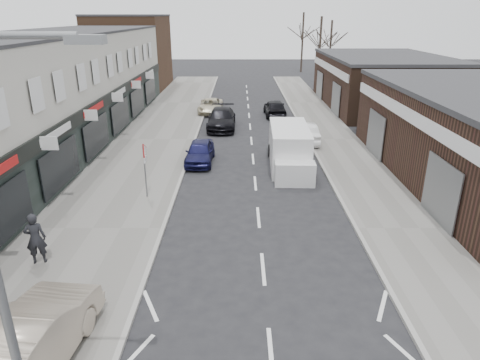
{
  "coord_description": "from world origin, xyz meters",
  "views": [
    {
      "loc": [
        -0.8,
        -6.62,
        8.17
      ],
      "look_at": [
        -0.79,
        7.75,
        2.6
      ],
      "focal_mm": 32.0,
      "sensor_mm": 36.0,
      "label": 1
    }
  ],
  "objects_px": {
    "pedestrian": "(35,238)",
    "parked_car_left_c": "(211,106)",
    "street_lamp": "(3,257)",
    "parked_car_right_b": "(275,108)",
    "warning_sign": "(145,155)",
    "parked_car_left_a": "(200,152)",
    "parked_car_left_b": "(222,119)",
    "sedan_on_pavement": "(25,345)",
    "parked_car_right_a": "(303,132)",
    "white_van": "(289,149)"
  },
  "relations": [
    {
      "from": "pedestrian",
      "to": "parked_car_left_c",
      "type": "relative_size",
      "value": 0.42
    },
    {
      "from": "street_lamp",
      "to": "parked_car_right_b",
      "type": "bearing_deg",
      "value": 77.58
    },
    {
      "from": "pedestrian",
      "to": "parked_car_left_c",
      "type": "bearing_deg",
      "value": -116.47
    },
    {
      "from": "warning_sign",
      "to": "parked_car_left_c",
      "type": "distance_m",
      "value": 19.24
    },
    {
      "from": "parked_car_right_b",
      "to": "parked_car_left_a",
      "type": "bearing_deg",
      "value": 64.75
    },
    {
      "from": "parked_car_left_b",
      "to": "parked_car_right_b",
      "type": "height_order",
      "value": "parked_car_left_b"
    },
    {
      "from": "parked_car_left_a",
      "to": "parked_car_right_b",
      "type": "distance_m",
      "value": 13.51
    },
    {
      "from": "sedan_on_pavement",
      "to": "parked_car_left_c",
      "type": "bearing_deg",
      "value": -89.27
    },
    {
      "from": "warning_sign",
      "to": "parked_car_left_b",
      "type": "xyz_separation_m",
      "value": [
        2.96,
        13.5,
        -1.45
      ]
    },
    {
      "from": "parked_car_left_c",
      "to": "warning_sign",
      "type": "bearing_deg",
      "value": -94.11
    },
    {
      "from": "street_lamp",
      "to": "parked_car_left_a",
      "type": "distance_m",
      "value": 18.61
    },
    {
      "from": "parked_car_right_a",
      "to": "parked_car_right_b",
      "type": "xyz_separation_m",
      "value": [
        -1.3,
        8.13,
        0.02
      ]
    },
    {
      "from": "warning_sign",
      "to": "parked_car_right_b",
      "type": "bearing_deg",
      "value": 67.46
    },
    {
      "from": "warning_sign",
      "to": "parked_car_left_a",
      "type": "bearing_deg",
      "value": 69.33
    },
    {
      "from": "warning_sign",
      "to": "parked_car_right_b",
      "type": "distance_m",
      "value": 19.26
    },
    {
      "from": "parked_car_left_b",
      "to": "parked_car_right_b",
      "type": "distance_m",
      "value": 6.11
    },
    {
      "from": "parked_car_left_a",
      "to": "parked_car_left_c",
      "type": "relative_size",
      "value": 0.88
    },
    {
      "from": "sedan_on_pavement",
      "to": "pedestrian",
      "type": "xyz_separation_m",
      "value": [
        -1.95,
        4.93,
        0.1
      ]
    },
    {
      "from": "parked_car_left_b",
      "to": "parked_car_left_c",
      "type": "relative_size",
      "value": 1.18
    },
    {
      "from": "pedestrian",
      "to": "parked_car_left_b",
      "type": "relative_size",
      "value": 0.36
    },
    {
      "from": "parked_car_left_c",
      "to": "parked_car_right_b",
      "type": "distance_m",
      "value": 5.76
    },
    {
      "from": "street_lamp",
      "to": "pedestrian",
      "type": "height_order",
      "value": "street_lamp"
    },
    {
      "from": "parked_car_right_a",
      "to": "parked_car_right_b",
      "type": "height_order",
      "value": "parked_car_right_b"
    },
    {
      "from": "street_lamp",
      "to": "parked_car_right_a",
      "type": "distance_m",
      "value": 24.12
    },
    {
      "from": "parked_car_right_a",
      "to": "sedan_on_pavement",
      "type": "bearing_deg",
      "value": 61.58
    },
    {
      "from": "parked_car_left_b",
      "to": "parked_car_right_b",
      "type": "relative_size",
      "value": 1.22
    },
    {
      "from": "parked_car_left_a",
      "to": "parked_car_right_a",
      "type": "xyz_separation_m",
      "value": [
        6.65,
        4.27,
        0.04
      ]
    },
    {
      "from": "street_lamp",
      "to": "pedestrian",
      "type": "xyz_separation_m",
      "value": [
        -3.25,
        7.04,
        -3.57
      ]
    },
    {
      "from": "pedestrian",
      "to": "parked_car_right_a",
      "type": "distance_m",
      "value": 19.06
    },
    {
      "from": "parked_car_right_a",
      "to": "parked_car_right_b",
      "type": "bearing_deg",
      "value": -84.66
    },
    {
      "from": "warning_sign",
      "to": "pedestrian",
      "type": "relative_size",
      "value": 1.45
    },
    {
      "from": "pedestrian",
      "to": "parked_car_left_b",
      "type": "height_order",
      "value": "pedestrian"
    },
    {
      "from": "warning_sign",
      "to": "parked_car_right_b",
      "type": "height_order",
      "value": "warning_sign"
    },
    {
      "from": "parked_car_right_a",
      "to": "parked_car_right_b",
      "type": "distance_m",
      "value": 8.23
    },
    {
      "from": "sedan_on_pavement",
      "to": "street_lamp",
      "type": "bearing_deg",
      "value": 127.07
    },
    {
      "from": "parked_car_left_a",
      "to": "parked_car_right_b",
      "type": "relative_size",
      "value": 0.91
    },
    {
      "from": "sedan_on_pavement",
      "to": "parked_car_left_a",
      "type": "bearing_deg",
      "value": -94.1
    },
    {
      "from": "warning_sign",
      "to": "parked_car_right_a",
      "type": "bearing_deg",
      "value": 47.96
    },
    {
      "from": "pedestrian",
      "to": "parked_car_left_a",
      "type": "relative_size",
      "value": 0.48
    },
    {
      "from": "street_lamp",
      "to": "warning_sign",
      "type": "distance_m",
      "value": 13.04
    },
    {
      "from": "sedan_on_pavement",
      "to": "parked_car_right_b",
      "type": "bearing_deg",
      "value": -100.38
    },
    {
      "from": "sedan_on_pavement",
      "to": "parked_car_left_a",
      "type": "height_order",
      "value": "sedan_on_pavement"
    },
    {
      "from": "warning_sign",
      "to": "parked_car_left_a",
      "type": "distance_m",
      "value": 5.9
    },
    {
      "from": "parked_car_left_b",
      "to": "warning_sign",
      "type": "bearing_deg",
      "value": -101.91
    },
    {
      "from": "street_lamp",
      "to": "pedestrian",
      "type": "relative_size",
      "value": 4.31
    },
    {
      "from": "pedestrian",
      "to": "parked_car_right_a",
      "type": "height_order",
      "value": "pedestrian"
    },
    {
      "from": "warning_sign",
      "to": "parked_car_left_a",
      "type": "height_order",
      "value": "warning_sign"
    },
    {
      "from": "warning_sign",
      "to": "parked_car_left_c",
      "type": "height_order",
      "value": "warning_sign"
    },
    {
      "from": "pedestrian",
      "to": "parked_car_right_b",
      "type": "bearing_deg",
      "value": -129.49
    },
    {
      "from": "white_van",
      "to": "sedan_on_pavement",
      "type": "bearing_deg",
      "value": -115.44
    }
  ]
}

